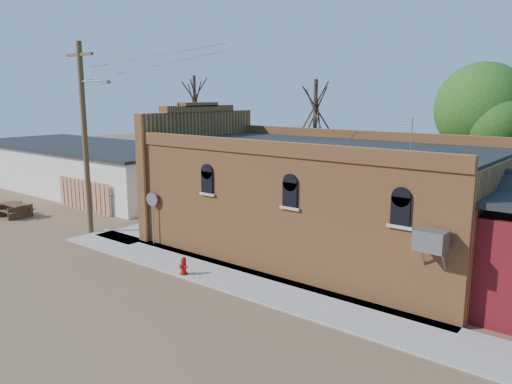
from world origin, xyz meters
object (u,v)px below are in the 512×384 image
Objects in this scene: utility_pole at (85,135)px; fire_hydrant at (184,266)px; stop_sign at (153,204)px; picnic_table at (15,208)px; trash_barrel at (199,213)px; brick_bar at (312,198)px.

utility_pole is 9.00m from fire_hydrant.
utility_pole is at bearing -158.84° from stop_sign.
utility_pole is 4.91m from stop_sign.
trash_barrel is at bearing 32.06° from picnic_table.
brick_bar reaches higher than stop_sign.
fire_hydrant is at bearing -3.35° from picnic_table.
brick_bar is 7.68m from trash_barrel.
stop_sign is at bearing 5.99° from picnic_table.
brick_bar is at bearing -5.16° from trash_barrel.
utility_pole is 11.59× the size of trash_barrel.
trash_barrel is (-7.42, 0.67, -1.87)m from brick_bar.
stop_sign is (3.92, 0.60, -2.88)m from utility_pole.
picnic_table is (-6.24, -0.70, -4.28)m from utility_pole.
stop_sign is 10.34m from picnic_table.
utility_pole is 7.60m from picnic_table.
brick_bar is at bearing 44.68° from stop_sign.
utility_pole is at bearing -156.31° from brick_bar.
trash_barrel is (-5.41, 6.17, 0.06)m from fire_hydrant.
stop_sign is (-5.86, -3.69, -0.45)m from brick_bar.
picnic_table is at bearing 161.16° from fire_hydrant.
stop_sign is at bearing 8.69° from utility_pole.
utility_pole is 6.98m from trash_barrel.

